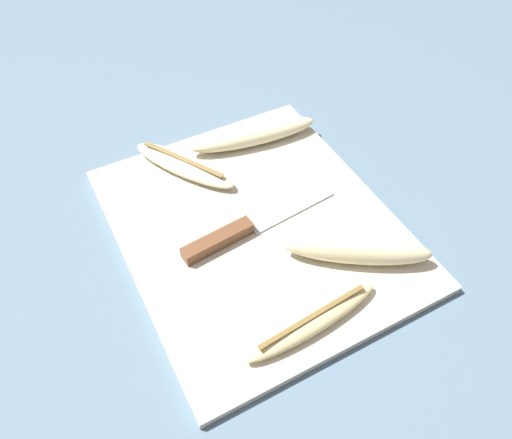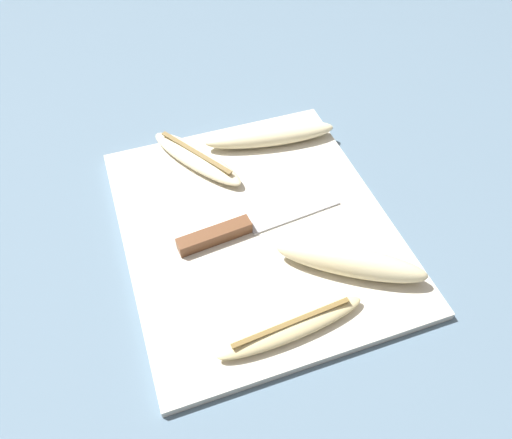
# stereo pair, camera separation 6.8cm
# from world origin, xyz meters

# --- Properties ---
(ground_plane) EXTENTS (4.00, 4.00, 0.00)m
(ground_plane) POSITION_xyz_m (0.00, 0.00, 0.00)
(ground_plane) COLOR slate
(cutting_board) EXTENTS (0.42, 0.36, 0.01)m
(cutting_board) POSITION_xyz_m (0.00, 0.00, 0.01)
(cutting_board) COLOR beige
(cutting_board) RESTS_ON ground_plane
(knife) EXTENTS (0.04, 0.24, 0.02)m
(knife) POSITION_xyz_m (0.01, -0.04, 0.02)
(knife) COLOR brown
(knife) RESTS_ON cutting_board
(banana_cream_curved) EXTENTS (0.14, 0.18, 0.04)m
(banana_cream_curved) POSITION_xyz_m (0.11, 0.09, 0.03)
(banana_cream_curved) COLOR beige
(banana_cream_curved) RESTS_ON cutting_board
(banana_pale_long) EXTENTS (0.07, 0.21, 0.03)m
(banana_pale_long) POSITION_xyz_m (-0.15, 0.08, 0.03)
(banana_pale_long) COLOR beige
(banana_pale_long) RESTS_ON cutting_board
(banana_ripe_center) EXTENTS (0.05, 0.19, 0.02)m
(banana_ripe_center) POSITION_xyz_m (0.17, -0.02, 0.02)
(banana_ripe_center) COLOR beige
(banana_ripe_center) RESTS_ON cutting_board
(banana_bright_far) EXTENTS (0.17, 0.13, 0.02)m
(banana_bright_far) POSITION_xyz_m (-0.14, -0.05, 0.02)
(banana_bright_far) COLOR beige
(banana_bright_far) RESTS_ON cutting_board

